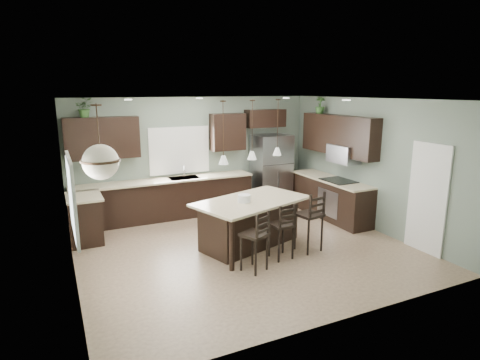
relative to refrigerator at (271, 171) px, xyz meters
name	(u,v)px	position (x,y,z in m)	size (l,w,h in m)	color
ground	(244,248)	(-1.90, -2.32, -0.93)	(6.00, 6.00, 0.00)	#9E8466
pantry_door	(427,199)	(1.07, -3.87, 0.09)	(0.04, 0.82, 2.04)	white
window_back	(179,150)	(-2.30, 0.41, 0.62)	(1.35, 0.02, 1.00)	white
window_left	(71,198)	(-4.89, -3.12, 0.62)	(0.02, 1.10, 1.00)	white
left_return_cabs	(85,220)	(-4.60, -0.62, -0.48)	(0.60, 0.90, 0.90)	black
left_return_countertop	(84,197)	(-4.58, -0.62, -0.01)	(0.66, 0.96, 0.04)	beige
back_lower_cabs	(166,200)	(-2.75, 0.13, -0.48)	(4.20, 0.60, 0.90)	black
back_countertop	(165,180)	(-2.75, 0.11, -0.01)	(4.20, 0.66, 0.04)	beige
sink_inset	(184,178)	(-2.30, 0.11, 0.01)	(0.70, 0.45, 0.01)	gray
faucet	(184,172)	(-2.30, 0.08, 0.16)	(0.02, 0.02, 0.28)	silver
back_upper_left	(102,138)	(-4.05, 0.26, 1.02)	(1.55, 0.34, 0.90)	black
back_upper_right	(228,132)	(-1.10, 0.26, 1.02)	(0.85, 0.34, 0.90)	black
fridge_header	(265,118)	(-0.05, 0.26, 1.32)	(1.05, 0.34, 0.45)	black
right_lower_cabs	(331,199)	(0.80, -1.45, -0.48)	(0.60, 2.35, 0.90)	black
right_countertop	(331,179)	(0.78, -1.45, -0.01)	(0.66, 2.35, 0.04)	beige
cooktop	(338,181)	(0.78, -1.72, 0.02)	(0.58, 0.75, 0.02)	black
wall_oven_front	(327,203)	(0.49, -1.72, -0.48)	(0.01, 0.72, 0.60)	gray
right_upper_cabs	(338,135)	(0.93, -1.45, 1.02)	(0.34, 2.35, 0.90)	black
microwave	(343,154)	(0.88, -1.72, 0.62)	(0.40, 0.75, 0.40)	gray
refrigerator	(271,171)	(0.00, 0.00, 0.00)	(0.90, 0.74, 1.85)	#9B9AA2
kitchen_island	(252,223)	(-1.72, -2.27, -0.46)	(2.15, 1.22, 0.92)	black
serving_dish	(244,198)	(-1.91, -2.33, 0.07)	(0.24, 0.24, 0.14)	silver
bar_stool_left	(254,241)	(-2.18, -3.26, -0.40)	(0.39, 0.39, 1.05)	black
bar_stool_center	(281,231)	(-1.50, -3.00, -0.41)	(0.38, 0.38, 1.03)	black
bar_stool_right	(309,221)	(-0.86, -2.92, -0.35)	(0.43, 0.43, 1.16)	black
pendant_left	(223,133)	(-2.39, -2.49, 1.32)	(0.17, 0.17, 1.10)	white
pendant_center	(252,130)	(-1.72, -2.27, 1.32)	(0.17, 0.17, 1.10)	silver
pendant_right	(278,128)	(-1.06, -2.05, 1.32)	(0.17, 0.17, 1.10)	silver
chandelier	(99,142)	(-4.50, -3.38, 1.38)	(0.51, 0.51, 0.98)	beige
plant_back_left	(85,108)	(-4.36, 0.23, 1.68)	(0.36, 0.32, 0.40)	#2E5424
plant_right_wall	(320,105)	(0.90, -0.74, 1.68)	(0.23, 0.23, 0.41)	#2E5525
room_shell	(244,161)	(-1.90, -2.32, 0.77)	(6.00, 6.00, 6.00)	slate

